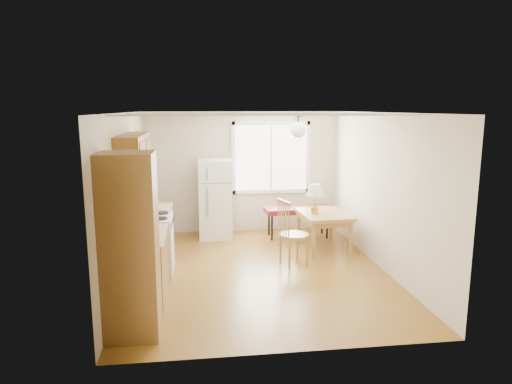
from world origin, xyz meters
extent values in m
cube|color=#5C3A12|center=(0.00, 0.00, 0.00)|extent=(4.60, 5.60, 0.12)
cube|color=white|center=(0.00, 0.00, 2.50)|extent=(4.60, 5.60, 0.12)
cube|color=beige|center=(0.00, 2.50, 1.25)|extent=(4.60, 0.10, 2.50)
cube|color=beige|center=(0.00, -2.50, 1.25)|extent=(4.60, 0.10, 2.50)
cube|color=beige|center=(-2.00, 0.00, 1.25)|extent=(0.10, 5.60, 2.50)
cube|color=beige|center=(2.00, 0.00, 1.25)|extent=(0.10, 5.60, 2.50)
cube|color=brown|center=(-1.70, -1.85, 1.05)|extent=(0.60, 0.60, 2.10)
cube|color=brown|center=(-1.70, -0.85, 0.43)|extent=(0.60, 1.10, 0.86)
cube|color=tan|center=(-1.69, -0.85, 0.88)|extent=(0.62, 1.14, 0.04)
cube|color=white|center=(-1.68, 0.20, 0.45)|extent=(0.65, 0.76, 0.90)
cube|color=brown|center=(-1.70, 0.95, 0.43)|extent=(0.60, 0.60, 0.86)
cube|color=brown|center=(-1.83, -0.15, 1.85)|extent=(0.33, 1.60, 0.70)
cube|color=white|center=(0.60, 2.48, 1.55)|extent=(1.50, 0.02, 1.35)
cylinder|color=#312216|center=(0.70, 0.40, 2.46)|extent=(0.14, 0.14, 0.06)
cylinder|color=#312216|center=(0.70, 0.40, 2.36)|extent=(0.03, 0.03, 0.16)
sphere|color=white|center=(0.70, 0.40, 2.22)|extent=(0.26, 0.26, 0.26)
cube|color=white|center=(-0.59, 2.04, 0.79)|extent=(0.66, 0.66, 1.57)
cube|color=gray|center=(-0.59, 1.71, 1.16)|extent=(0.65, 0.02, 0.02)
cube|color=gray|center=(-0.75, 1.70, 0.94)|extent=(0.03, 0.03, 0.94)
cube|color=#56141A|center=(1.05, 1.84, 0.56)|extent=(1.35, 0.57, 0.10)
cylinder|color=black|center=(0.49, 1.66, 0.26)|extent=(0.04, 0.04, 0.51)
cylinder|color=black|center=(1.61, 1.66, 0.26)|extent=(0.04, 0.04, 0.51)
cylinder|color=black|center=(0.49, 2.03, 0.26)|extent=(0.04, 0.04, 0.51)
cylinder|color=black|center=(1.61, 2.03, 0.26)|extent=(0.04, 0.04, 0.51)
cube|color=olive|center=(1.34, 1.00, 0.66)|extent=(0.89, 1.15, 0.06)
cube|color=olive|center=(1.34, 1.00, 0.58)|extent=(0.78, 1.04, 0.10)
cylinder|color=olive|center=(1.03, 0.50, 0.31)|extent=(0.07, 0.07, 0.63)
cylinder|color=olive|center=(1.71, 0.54, 0.31)|extent=(0.07, 0.07, 0.63)
cylinder|color=olive|center=(0.97, 1.45, 0.31)|extent=(0.07, 0.07, 0.63)
cylinder|color=olive|center=(1.65, 1.50, 0.31)|extent=(0.07, 0.07, 0.63)
cylinder|color=olive|center=(0.63, 0.26, 0.49)|extent=(0.48, 0.48, 0.05)
cylinder|color=olive|center=(0.52, 0.06, 0.25)|extent=(0.04, 0.04, 0.49)
cylinder|color=olive|center=(0.83, 0.15, 0.25)|extent=(0.04, 0.04, 0.49)
cylinder|color=olive|center=(0.42, 0.37, 0.25)|extent=(0.04, 0.04, 0.49)
cylinder|color=olive|center=(0.74, 0.46, 0.25)|extent=(0.04, 0.04, 0.49)
cylinder|color=#BC8D3C|center=(1.15, 0.95, 0.75)|extent=(0.15, 0.15, 0.13)
cylinder|color=#BC8D3C|center=(1.15, 0.95, 0.92)|extent=(0.03, 0.03, 0.21)
cone|color=white|center=(1.15, 0.95, 1.12)|extent=(0.31, 0.31, 0.21)
cube|color=black|center=(-1.72, -1.10, 0.94)|extent=(0.23, 0.26, 0.08)
cube|color=black|center=(-1.72, -1.19, 1.12)|extent=(0.19, 0.10, 0.28)
cylinder|color=black|center=(-1.72, -1.05, 1.04)|extent=(0.14, 0.14, 0.12)
cylinder|color=red|center=(-1.76, -0.42, 0.98)|extent=(0.12, 0.12, 0.17)
sphere|color=red|center=(-1.76, -0.42, 1.10)|extent=(0.06, 0.06, 0.06)
camera|label=1|loc=(-0.93, -6.89, 2.57)|focal=32.00mm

